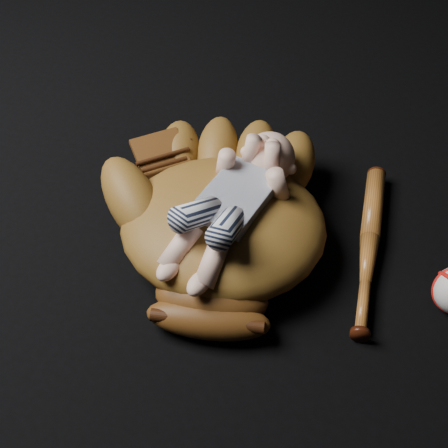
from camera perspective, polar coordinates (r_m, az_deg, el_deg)
name	(u,v)px	position (r m, az deg, el deg)	size (l,w,h in m)	color
baseball_glove	(223,219)	(1.08, -0.07, 0.50)	(0.45, 0.51, 0.16)	brown
newborn_baby	(228,205)	(1.04, 0.35, 1.75)	(0.16, 0.35, 0.14)	beige
baseball_bat	(369,247)	(1.15, 13.12, -2.08)	(0.04, 0.39, 0.04)	#99541D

